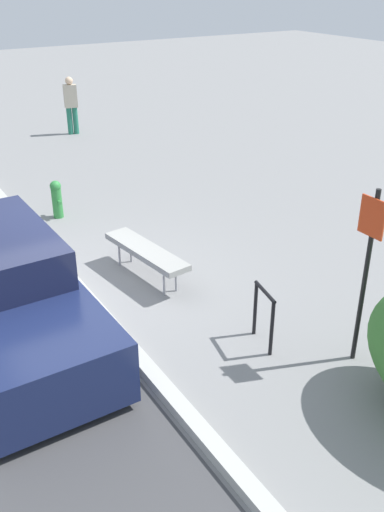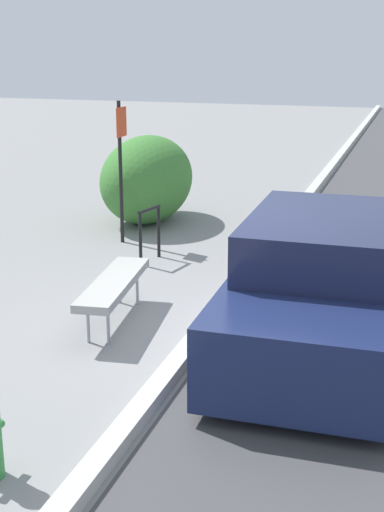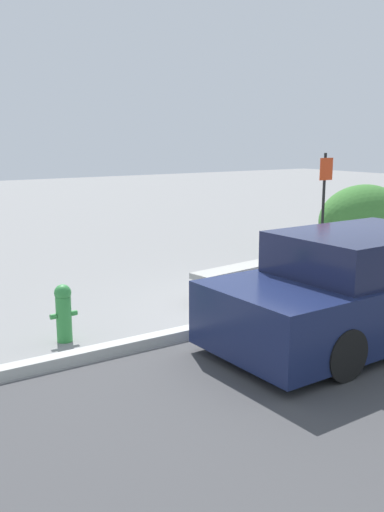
{
  "view_description": "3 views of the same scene",
  "coord_description": "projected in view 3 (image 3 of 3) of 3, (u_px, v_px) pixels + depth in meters",
  "views": [
    {
      "loc": [
        7.41,
        -2.46,
        4.49
      ],
      "look_at": [
        1.12,
        1.36,
        0.76
      ],
      "focal_mm": 40.0,
      "sensor_mm": 36.0,
      "label": 1
    },
    {
      "loc": [
        -7.08,
        -2.16,
        3.2
      ],
      "look_at": [
        1.11,
        0.47,
        0.59
      ],
      "focal_mm": 50.0,
      "sensor_mm": 36.0,
      "label": 2
    },
    {
      "loc": [
        -5.56,
        -6.06,
        2.61
      ],
      "look_at": [
        -0.57,
        1.46,
        0.73
      ],
      "focal_mm": 40.0,
      "sensor_mm": 36.0,
      "label": 3
    }
  ],
  "objects": [
    {
      "name": "fire_hydrant",
      "position": [
        64.0,
        311.0,
        7.37
      ],
      "size": [
        0.36,
        0.22,
        0.77
      ],
      "color": "#338C3F",
      "rests_on": "ground_plane"
    },
    {
      "name": "sign_post",
      "position": [
        324.0,
        197.0,
        12.0
      ],
      "size": [
        0.36,
        0.08,
        2.3
      ],
      "color": "black",
      "rests_on": "ground_plane"
    },
    {
      "name": "bike_rack",
      "position": [
        322.0,
        248.0,
        11.06
      ],
      "size": [
        0.55,
        0.16,
        0.83
      ],
      "rotation": [
        0.0,
        0.0,
        -0.21
      ],
      "color": "black",
      "rests_on": "ground_plane"
    },
    {
      "name": "bench",
      "position": [
        239.0,
        270.0,
        9.37
      ],
      "size": [
        1.84,
        0.65,
        0.53
      ],
      "rotation": [
        0.0,
        0.0,
        0.13
      ],
      "color": "#99999E",
      "rests_on": "ground_plane"
    },
    {
      "name": "shrub_hedge",
      "position": [
        363.0,
        219.0,
        12.98
      ],
      "size": [
        2.41,
        1.54,
        1.58
      ],
      "color": "#3D7A33",
      "rests_on": "ground_plane"
    },
    {
      "name": "curb",
      "position": [
        278.0,
        312.0,
        8.48
      ],
      "size": [
        60.0,
        0.2,
        0.13
      ],
      "color": "#B7B7B2",
      "rests_on": "ground_plane"
    },
    {
      "name": "parked_car_near",
      "position": [
        370.0,
        288.0,
        7.57
      ],
      "size": [
        4.76,
        1.85,
        1.43
      ],
      "rotation": [
        0.0,
        0.0,
        0.02
      ],
      "color": "black",
      "rests_on": "ground_plane"
    },
    {
      "name": "ground_plane",
      "position": [
        278.0,
        316.0,
        8.49
      ],
      "size": [
        60.0,
        60.0,
        0.0
      ],
      "primitive_type": "plane",
      "color": "gray"
    }
  ]
}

